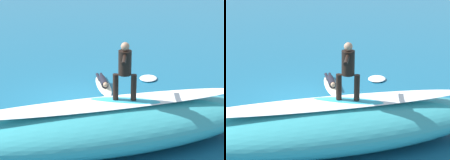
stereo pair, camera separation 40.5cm
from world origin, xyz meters
The scene contains 9 objects.
ground_plane centered at (0.00, 0.00, 0.00)m, with size 120.00×120.00×0.00m, color #196084.
wave_crest centered at (0.11, 2.99, 0.67)m, with size 9.21×2.61×1.33m, color teal.
wave_foam_lip centered at (0.11, 2.99, 1.37)m, with size 7.83×0.91×0.08m, color white.
surfboard_riding centered at (-0.31, 3.10, 1.38)m, with size 2.11×0.47×0.10m, color #33B2D1.
surfer_riding centered at (-0.31, 3.10, 2.39)m, with size 0.93×1.38×1.66m.
surfboard_paddling centered at (-1.73, -1.02, 0.04)m, with size 2.25×0.52×0.09m, color #EAE5C6.
surfer_paddling centered at (-1.77, -1.13, 0.21)m, with size 0.69×1.61×0.29m.
foam_patch_near centered at (-3.79, -0.83, 0.05)m, with size 0.81×0.72×0.10m, color white.
foam_patch_mid centered at (2.16, 1.85, 0.06)m, with size 0.95×0.70×0.13m, color white.
Camera 2 is at (4.00, 11.23, 5.72)m, focal length 58.16 mm.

